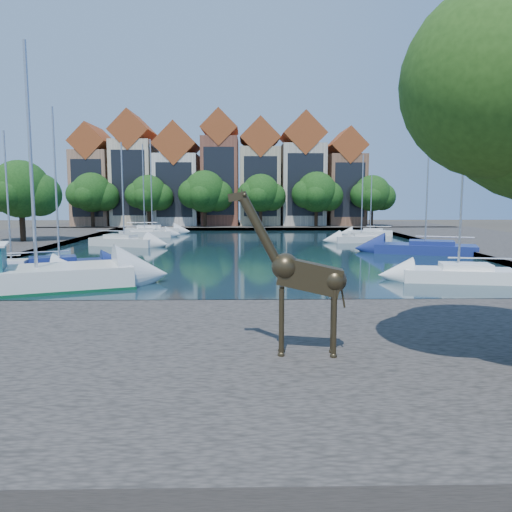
# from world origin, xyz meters

# --- Properties ---
(ground) EXTENTS (160.00, 160.00, 0.00)m
(ground) POSITION_xyz_m (0.00, 0.00, 0.00)
(ground) COLOR #38332B
(ground) RESTS_ON ground
(water_basin) EXTENTS (38.00, 50.00, 0.08)m
(water_basin) POSITION_xyz_m (0.00, 24.00, 0.04)
(water_basin) COLOR black
(water_basin) RESTS_ON ground
(near_quay) EXTENTS (50.00, 14.00, 0.50)m
(near_quay) POSITION_xyz_m (0.00, -7.00, 0.25)
(near_quay) COLOR #4C4641
(near_quay) RESTS_ON ground
(far_quay) EXTENTS (60.00, 16.00, 0.50)m
(far_quay) POSITION_xyz_m (0.00, 56.00, 0.25)
(far_quay) COLOR #4C4641
(far_quay) RESTS_ON ground
(townhouse_west_end) EXTENTS (5.44, 9.18, 14.93)m
(townhouse_west_end) POSITION_xyz_m (-23.00, 55.99, 7.36)
(townhouse_west_end) COLOR #9A6F54
(townhouse_west_end) RESTS_ON far_quay
(townhouse_west_mid) EXTENTS (5.94, 9.18, 16.79)m
(townhouse_west_mid) POSITION_xyz_m (-17.00, 55.99, 8.23)
(townhouse_west_mid) COLOR beige
(townhouse_west_mid) RESTS_ON far_quay
(townhouse_west_inner) EXTENTS (6.43, 9.18, 15.15)m
(townhouse_west_inner) POSITION_xyz_m (-10.50, 55.99, 7.35)
(townhouse_west_inner) COLOR silver
(townhouse_west_inner) RESTS_ON far_quay
(townhouse_center) EXTENTS (5.44, 9.18, 16.93)m
(townhouse_center) POSITION_xyz_m (-4.00, 55.99, 8.36)
(townhouse_center) COLOR brown
(townhouse_center) RESTS_ON far_quay
(townhouse_east_inner) EXTENTS (5.94, 9.18, 15.79)m
(townhouse_east_inner) POSITION_xyz_m (2.00, 55.99, 7.73)
(townhouse_east_inner) COLOR tan
(townhouse_east_inner) RESTS_ON far_quay
(townhouse_east_mid) EXTENTS (6.43, 9.18, 16.65)m
(townhouse_east_mid) POSITION_xyz_m (8.50, 55.99, 8.10)
(townhouse_east_mid) COLOR beige
(townhouse_east_mid) RESTS_ON far_quay
(townhouse_east_end) EXTENTS (5.44, 9.18, 14.43)m
(townhouse_east_end) POSITION_xyz_m (15.00, 55.99, 7.11)
(townhouse_east_end) COLOR brown
(townhouse_east_end) RESTS_ON far_quay
(far_tree_far_west) EXTENTS (7.28, 5.60, 7.68)m
(far_tree_far_west) POSITION_xyz_m (-21.90, 50.49, 5.18)
(far_tree_far_west) COLOR #332114
(far_tree_far_west) RESTS_ON far_quay
(far_tree_west) EXTENTS (6.76, 5.20, 7.36)m
(far_tree_west) POSITION_xyz_m (-13.91, 50.49, 5.08)
(far_tree_west) COLOR #332114
(far_tree_west) RESTS_ON far_quay
(far_tree_mid_west) EXTENTS (7.80, 6.00, 8.00)m
(far_tree_mid_west) POSITION_xyz_m (-5.89, 50.49, 5.29)
(far_tree_mid_west) COLOR #332114
(far_tree_mid_west) RESTS_ON far_quay
(far_tree_mid_east) EXTENTS (7.02, 5.40, 7.52)m
(far_tree_mid_east) POSITION_xyz_m (2.10, 50.49, 5.13)
(far_tree_mid_east) COLOR #332114
(far_tree_mid_east) RESTS_ON far_quay
(far_tree_east) EXTENTS (7.54, 5.80, 7.84)m
(far_tree_east) POSITION_xyz_m (10.11, 50.49, 5.24)
(far_tree_east) COLOR #332114
(far_tree_east) RESTS_ON far_quay
(far_tree_far_east) EXTENTS (6.76, 5.20, 7.36)m
(far_tree_far_east) POSITION_xyz_m (18.09, 50.49, 5.08)
(far_tree_far_east) COLOR #332114
(far_tree_far_east) RESTS_ON far_quay
(side_tree_left_far) EXTENTS (7.28, 5.60, 7.88)m
(side_tree_left_far) POSITION_xyz_m (-21.90, 27.99, 5.38)
(side_tree_left_far) COLOR #332114
(side_tree_left_far) RESTS_ON left_quay
(giraffe_statue) EXTENTS (3.23, 0.68, 4.60)m
(giraffe_statue) POSITION_xyz_m (1.40, -7.51, 2.76)
(giraffe_statue) COLOR #342B1A
(giraffe_statue) RESTS_ON near_quay
(sailboat_left_a) EXTENTS (6.28, 2.94, 8.75)m
(sailboat_left_a) POSITION_xyz_m (-14.61, 9.54, 0.58)
(sailboat_left_a) COLOR silver
(sailboat_left_a) RESTS_ON water_basin
(sailboat_left_b) EXTENTS (6.69, 4.43, 10.32)m
(sailboat_left_b) POSITION_xyz_m (-12.00, 10.46, 0.65)
(sailboat_left_b) COLOR navy
(sailboat_left_b) RESTS_ON water_basin
(sailboat_left_c) EXTENTS (6.97, 4.29, 9.94)m
(sailboat_left_c) POSITION_xyz_m (-12.00, 27.42, 0.67)
(sailboat_left_c) COLOR beige
(sailboat_left_c) RESTS_ON water_basin
(sailboat_left_d) EXTENTS (6.18, 3.37, 10.73)m
(sailboat_left_d) POSITION_xyz_m (-12.00, 37.36, 0.65)
(sailboat_left_d) COLOR silver
(sailboat_left_d) RESTS_ON water_basin
(sailboat_left_e) EXTENTS (6.89, 3.16, 11.84)m
(sailboat_left_e) POSITION_xyz_m (-12.00, 42.16, 0.70)
(sailboat_left_e) COLOR silver
(sailboat_left_e) RESTS_ON water_basin
(sailboat_right_a) EXTENTS (6.47, 3.22, 12.19)m
(sailboat_right_a) POSITION_xyz_m (12.00, 6.69, 0.67)
(sailboat_right_a) COLOR white
(sailboat_right_a) RESTS_ON water_basin
(sailboat_right_b) EXTENTS (8.64, 5.37, 13.08)m
(sailboat_right_b) POSITION_xyz_m (15.00, 20.34, 0.69)
(sailboat_right_b) COLOR navy
(sailboat_right_b) RESTS_ON water_basin
(sailboat_right_c) EXTENTS (6.05, 2.83, 9.03)m
(sailboat_right_c) POSITION_xyz_m (12.00, 30.77, 0.59)
(sailboat_right_c) COLOR silver
(sailboat_right_c) RESTS_ON water_basin
(sailboat_right_d) EXTENTS (5.53, 3.13, 7.32)m
(sailboat_right_d) POSITION_xyz_m (15.00, 38.98, 0.55)
(sailboat_right_d) COLOR white
(sailboat_right_d) RESTS_ON water_basin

